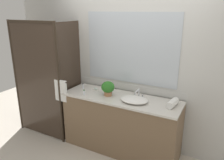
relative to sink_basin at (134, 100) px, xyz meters
The scene contains 11 objects.
ground_plane 0.96m from the sink_basin, 167.10° to the left, with size 8.00×8.00×0.00m, color beige.
wall_back_with_mirror 0.60m from the sink_basin, 120.91° to the left, with size 4.40×0.06×2.60m.
vanity_cabinet 0.54m from the sink_basin, 164.92° to the left, with size 1.80×0.58×0.90m.
shower_enclosure 1.52m from the sink_basin, behind, with size 1.20×0.59×2.00m.
sink_basin is the anchor object (origin of this frame).
faucet 0.16m from the sink_basin, 90.00° to the left, with size 0.17×0.15×0.14m.
potted_plant 0.46m from the sink_basin, behind, with size 0.20×0.20×0.22m.
soap_dish 0.75m from the sink_basin, 168.96° to the left, with size 0.10×0.07×0.04m.
amenity_bottle_body_wash 0.96m from the sink_basin, behind, with size 0.03×0.03×0.10m.
amenity_bottle_shampoo 0.79m from the sink_basin, behind, with size 0.03×0.03×0.08m.
rolled_towel_near_edge 0.53m from the sink_basin, ahead, with size 0.10×0.10×0.24m, color white.
Camera 1 is at (1.33, -2.76, 2.15)m, focal length 35.37 mm.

